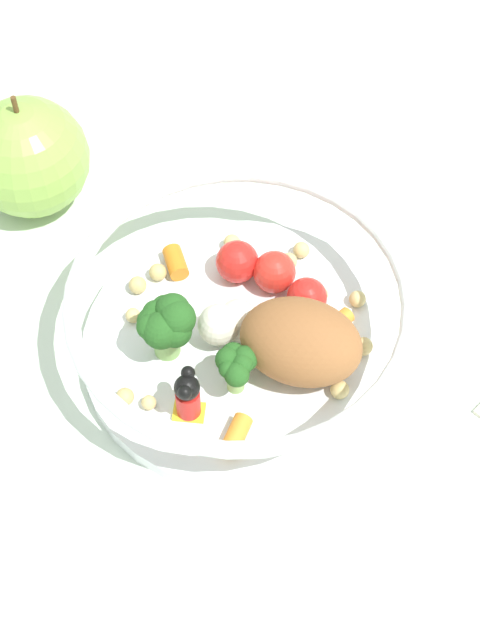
% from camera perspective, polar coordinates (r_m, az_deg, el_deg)
% --- Properties ---
extents(ground_plane, '(2.40, 2.40, 0.00)m').
position_cam_1_polar(ground_plane, '(0.59, 1.02, -2.18)').
color(ground_plane, silver).
extents(food_container, '(0.21, 0.21, 0.06)m').
position_cam_1_polar(food_container, '(0.57, 0.38, -0.28)').
color(food_container, white).
rests_on(food_container, ground_plane).
extents(loose_apple, '(0.08, 0.08, 0.10)m').
position_cam_1_polar(loose_apple, '(0.66, -12.92, 9.77)').
color(loose_apple, '#8CB74C').
rests_on(loose_apple, ground_plane).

